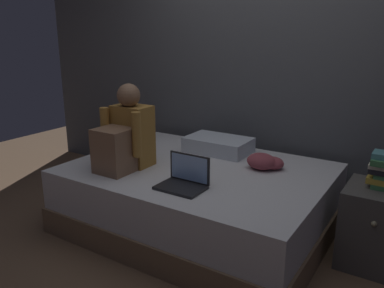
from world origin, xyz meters
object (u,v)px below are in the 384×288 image
object	(u,v)px
nightstand	(377,227)
pillow	(218,145)
bed	(198,198)
laptop	(184,179)
person_sitting	(125,137)
clothes_pile	(265,162)

from	to	relation	value
nightstand	pillow	distance (m)	1.43
bed	laptop	distance (m)	0.53
person_sitting	pillow	world-z (taller)	person_sitting
bed	laptop	xyz separation A→B (m)	(0.13, -0.40, 0.32)
laptop	clothes_pile	size ratio (longest dim) A/B	1.15
nightstand	laptop	size ratio (longest dim) A/B	1.73
bed	person_sitting	world-z (taller)	person_sitting
bed	nightstand	xyz separation A→B (m)	(1.30, 0.20, 0.02)
person_sitting	laptop	bearing A→B (deg)	-8.88
bed	pillow	bearing A→B (deg)	99.20
bed	nightstand	size ratio (longest dim) A/B	3.60
pillow	clothes_pile	size ratio (longest dim) A/B	2.01
bed	nightstand	distance (m)	1.31
person_sitting	laptop	world-z (taller)	person_sitting
nightstand	pillow	bearing A→B (deg)	169.49
nightstand	laptop	world-z (taller)	laptop
pillow	nightstand	bearing A→B (deg)	-10.51
nightstand	bed	bearing A→B (deg)	-171.45
clothes_pile	laptop	bearing A→B (deg)	-116.27
laptop	pillow	size ratio (longest dim) A/B	0.57
nightstand	laptop	bearing A→B (deg)	-152.89
nightstand	clothes_pile	xyz separation A→B (m)	(-0.85, 0.05, 0.30)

